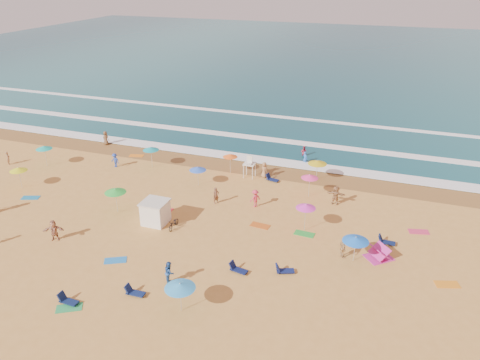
% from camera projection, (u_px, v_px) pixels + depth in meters
% --- Properties ---
extents(ground, '(220.00, 220.00, 0.00)m').
position_uv_depth(ground, '(190.00, 217.00, 42.43)').
color(ground, gold).
rests_on(ground, ground).
extents(ocean, '(220.00, 140.00, 0.18)m').
position_uv_depth(ocean, '(336.00, 58.00, 114.25)').
color(ocean, '#0C4756').
rests_on(ocean, ground).
extents(wet_sand, '(220.00, 220.00, 0.00)m').
position_uv_depth(wet_sand, '(237.00, 166.00, 53.11)').
color(wet_sand, olive).
rests_on(wet_sand, ground).
extents(surf_foam, '(200.00, 18.70, 0.05)m').
position_uv_depth(surf_foam, '(260.00, 140.00, 60.61)').
color(surf_foam, white).
rests_on(surf_foam, ground).
extents(cabana, '(2.00, 2.00, 2.00)m').
position_uv_depth(cabana, '(155.00, 213.00, 41.07)').
color(cabana, white).
rests_on(cabana, ground).
extents(cabana_roof, '(2.20, 2.20, 0.12)m').
position_uv_depth(cabana_roof, '(155.00, 202.00, 40.63)').
color(cabana_roof, silver).
rests_on(cabana_roof, cabana).
extents(bicycle, '(0.62, 1.74, 0.91)m').
position_uv_depth(bicycle, '(174.00, 223.00, 40.47)').
color(bicycle, black).
rests_on(bicycle, ground).
extents(lifeguard_stand, '(1.20, 1.20, 2.10)m').
position_uv_depth(lifeguard_stand, '(250.00, 168.00, 49.93)').
color(lifeguard_stand, white).
rests_on(lifeguard_stand, ground).
extents(beach_umbrellas, '(62.35, 29.49, 0.82)m').
position_uv_depth(beach_umbrellas, '(181.00, 197.00, 41.37)').
color(beach_umbrellas, '#329CE4').
rests_on(beach_umbrellas, ground).
extents(loungers, '(53.41, 24.23, 0.34)m').
position_uv_depth(loungers, '(228.00, 242.00, 38.25)').
color(loungers, '#0F174E').
rests_on(loungers, ground).
extents(towels, '(48.40, 26.77, 0.03)m').
position_uv_depth(towels, '(178.00, 226.00, 40.96)').
color(towels, red).
rests_on(towels, ground).
extents(popup_tents, '(12.81, 5.99, 1.20)m').
position_uv_depth(popup_tents, '(451.00, 251.00, 36.37)').
color(popup_tents, '#D22E99').
rests_on(popup_tents, ground).
extents(beachgoers, '(39.48, 28.47, 2.14)m').
position_uv_depth(beachgoers, '(182.00, 193.00, 44.91)').
color(beachgoers, '#DA3652').
rests_on(beachgoers, ground).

